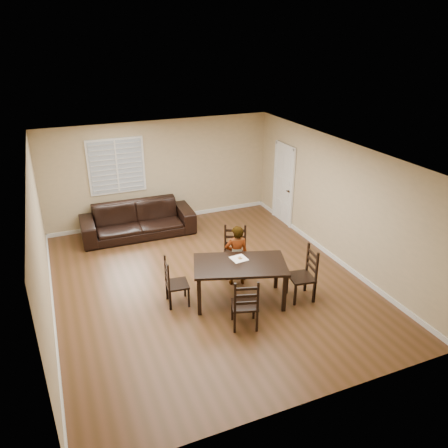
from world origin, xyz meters
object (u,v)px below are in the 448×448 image
at_px(chair_left, 171,284).
at_px(sofa, 138,220).
at_px(dining_table, 240,268).
at_px(child, 237,255).
at_px(donut, 240,258).
at_px(chair_far, 246,308).
at_px(chair_near, 235,252).
at_px(chair_right, 307,275).

height_order(chair_left, sofa, chair_left).
xyz_separation_m(dining_table, child, (0.19, 0.59, -0.07)).
xyz_separation_m(donut, sofa, (-1.23, 3.47, -0.42)).
relative_size(chair_left, child, 0.74).
xyz_separation_m(chair_far, chair_left, (-0.95, 1.23, -0.01)).
xyz_separation_m(dining_table, chair_far, (-0.28, -0.85, -0.27)).
bearing_deg(donut, chair_left, 171.20).
bearing_deg(chair_near, donut, -82.53).
xyz_separation_m(chair_right, donut, (-1.16, 0.56, 0.34)).
bearing_deg(sofa, chair_right, -58.09).
height_order(chair_near, chair_left, chair_near).
distance_m(child, sofa, 3.35).
distance_m(chair_right, child, 1.44).
distance_m(chair_far, sofa, 4.59).
xyz_separation_m(chair_near, chair_far, (-0.63, -1.88, -0.04)).
bearing_deg(chair_right, sofa, -140.92).
bearing_deg(chair_near, chair_right, -32.59).
bearing_deg(chair_right, chair_far, -64.36).
distance_m(chair_left, sofa, 3.27).
distance_m(chair_near, child, 0.50).
bearing_deg(dining_table, sofa, 125.57).
xyz_separation_m(dining_table, donut, (0.08, 0.18, 0.11)).
xyz_separation_m(chair_far, donut, (0.36, 1.03, 0.38)).
relative_size(child, sofa, 0.47).
bearing_deg(chair_left, chair_right, -100.74).
height_order(chair_far, child, child).
height_order(chair_near, sofa, chair_near).
height_order(chair_right, donut, chair_right).
xyz_separation_m(chair_near, chair_right, (0.89, -1.41, -0.00)).
bearing_deg(child, sofa, -53.57).
bearing_deg(chair_right, chair_left, -98.68).
distance_m(chair_left, donut, 1.38).
xyz_separation_m(dining_table, sofa, (-1.14, 3.65, -0.31)).
distance_m(chair_near, donut, 0.96).
height_order(dining_table, donut, donut).
xyz_separation_m(chair_left, child, (1.42, 0.21, 0.21)).
xyz_separation_m(chair_near, sofa, (-1.50, 2.62, -0.08)).
relative_size(child, donut, 14.25).
xyz_separation_m(dining_table, chair_near, (0.35, 1.03, -0.23)).
height_order(chair_left, child, child).
distance_m(dining_table, donut, 0.22).
bearing_deg(chair_left, donut, -92.38).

